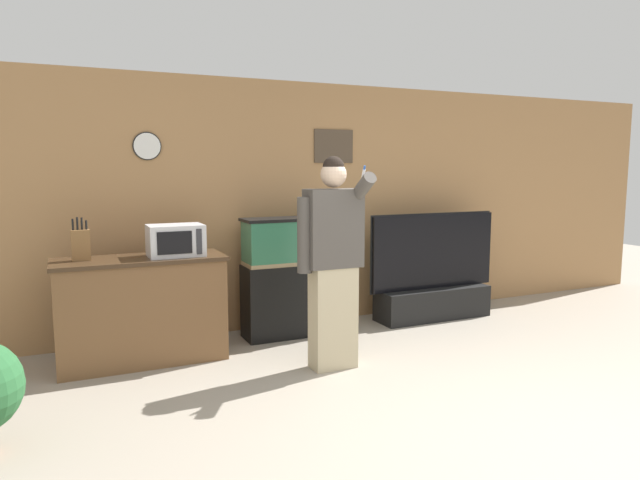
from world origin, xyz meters
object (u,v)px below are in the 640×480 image
object	(u,v)px
knife_block	(81,244)
aquarium_on_stand	(292,277)
counter_island	(142,310)
microwave	(176,240)
tv_on_stand	(433,288)
person_standing	(332,260)

from	to	relation	value
knife_block	aquarium_on_stand	world-z (taller)	knife_block
counter_island	microwave	distance (m)	0.68
knife_block	tv_on_stand	bearing A→B (deg)	1.76
counter_island	person_standing	distance (m)	1.74
aquarium_on_stand	tv_on_stand	size ratio (longest dim) A/B	0.75
aquarium_on_stand	tv_on_stand	world-z (taller)	aquarium_on_stand
knife_block	person_standing	xyz separation A→B (m)	(1.92, -0.87, -0.13)
microwave	tv_on_stand	bearing A→B (deg)	3.75
tv_on_stand	aquarium_on_stand	bearing A→B (deg)	178.28
tv_on_stand	person_standing	bearing A→B (deg)	-150.51
counter_island	aquarium_on_stand	distance (m)	1.51
counter_island	aquarium_on_stand	world-z (taller)	aquarium_on_stand
counter_island	tv_on_stand	xyz separation A→B (m)	(3.19, 0.15, -0.12)
microwave	counter_island	bearing A→B (deg)	172.54
knife_block	aquarium_on_stand	bearing A→B (deg)	4.77
aquarium_on_stand	person_standing	distance (m)	1.09
microwave	tv_on_stand	distance (m)	2.98
tv_on_stand	person_standing	size ratio (longest dim) A/B	0.89
knife_block	aquarium_on_stand	size ratio (longest dim) A/B	0.30
counter_island	aquarium_on_stand	xyz separation A→B (m)	(1.49, 0.20, 0.14)
microwave	person_standing	distance (m)	1.40
counter_island	knife_block	distance (m)	0.76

